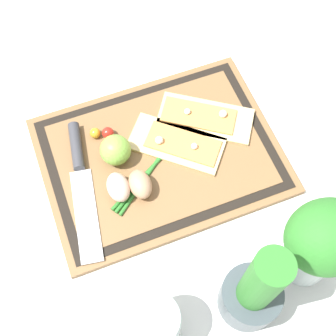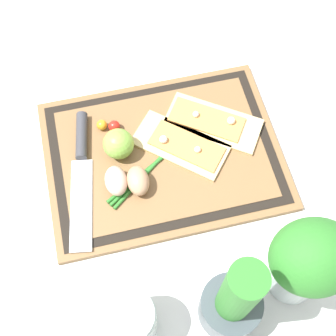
% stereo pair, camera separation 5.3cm
% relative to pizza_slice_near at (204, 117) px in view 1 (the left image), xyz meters
% --- Properties ---
extents(ground_plane, '(6.00, 6.00, 0.00)m').
position_rel_pizza_slice_near_xyz_m(ground_plane, '(0.11, 0.04, -0.02)').
color(ground_plane, silver).
extents(cutting_board, '(0.46, 0.34, 0.02)m').
position_rel_pizza_slice_near_xyz_m(cutting_board, '(0.11, 0.04, -0.01)').
color(cutting_board, brown).
rests_on(cutting_board, ground_plane).
extents(pizza_slice_near, '(0.20, 0.18, 0.02)m').
position_rel_pizza_slice_near_xyz_m(pizza_slice_near, '(0.00, 0.00, 0.00)').
color(pizza_slice_near, '#DBBC7F').
rests_on(pizza_slice_near, cutting_board).
extents(pizza_slice_far, '(0.19, 0.18, 0.02)m').
position_rel_pizza_slice_near_xyz_m(pizza_slice_far, '(0.07, 0.04, 0.00)').
color(pizza_slice_far, '#DBBC7F').
rests_on(pizza_slice_far, cutting_board).
extents(knife, '(0.08, 0.28, 0.02)m').
position_rel_pizza_slice_near_xyz_m(knife, '(0.27, 0.02, 0.00)').
color(knife, silver).
rests_on(knife, cutting_board).
extents(egg_brown, '(0.04, 0.06, 0.04)m').
position_rel_pizza_slice_near_xyz_m(egg_brown, '(0.17, 0.10, 0.02)').
color(egg_brown, tan).
rests_on(egg_brown, cutting_board).
extents(egg_pink, '(0.04, 0.06, 0.04)m').
position_rel_pizza_slice_near_xyz_m(egg_pink, '(0.21, 0.09, 0.02)').
color(egg_pink, beige).
rests_on(egg_pink, cutting_board).
extents(lime, '(0.06, 0.06, 0.06)m').
position_rel_pizza_slice_near_xyz_m(lime, '(0.19, 0.02, 0.02)').
color(lime, '#7FB742').
rests_on(lime, cutting_board).
extents(cherry_tomato_red, '(0.02, 0.02, 0.02)m').
position_rel_pizza_slice_near_xyz_m(cherry_tomato_red, '(0.19, -0.03, 0.01)').
color(cherry_tomato_red, red).
rests_on(cherry_tomato_red, cutting_board).
extents(cherry_tomato_yellow, '(0.02, 0.02, 0.02)m').
position_rel_pizza_slice_near_xyz_m(cherry_tomato_yellow, '(0.22, -0.04, 0.01)').
color(cherry_tomato_yellow, gold).
rests_on(cherry_tomato_yellow, cutting_board).
extents(scallion_bunch, '(0.21, 0.16, 0.01)m').
position_rel_pizza_slice_near_xyz_m(scallion_bunch, '(0.13, 0.06, -0.00)').
color(scallion_bunch, '#2D7528').
rests_on(scallion_bunch, cutting_board).
extents(herb_pot, '(0.10, 0.10, 0.25)m').
position_rel_pizza_slice_near_xyz_m(herb_pot, '(0.07, 0.36, 0.06)').
color(herb_pot, '#3D474C').
rests_on(herb_pot, ground_plane).
extents(sauce_jar, '(0.09, 0.09, 0.11)m').
position_rel_pizza_slice_near_xyz_m(sauce_jar, '(0.23, 0.34, 0.02)').
color(sauce_jar, silver).
rests_on(sauce_jar, ground_plane).
extents(herb_glass, '(0.13, 0.12, 0.21)m').
position_rel_pizza_slice_near_xyz_m(herb_glass, '(-0.05, 0.33, 0.10)').
color(herb_glass, silver).
rests_on(herb_glass, ground_plane).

